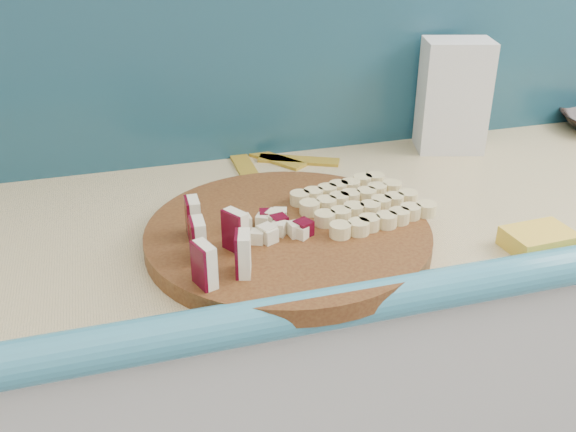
# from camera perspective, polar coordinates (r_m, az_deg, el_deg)

# --- Properties ---
(kitchen_counter) EXTENTS (2.20, 0.63, 0.91)m
(kitchen_counter) POSITION_cam_1_polar(r_m,az_deg,el_deg) (1.41, 1.44, -16.19)
(kitchen_counter) COLOR beige
(kitchen_counter) RESTS_ON ground
(backsplash) EXTENTS (2.20, 0.02, 0.50)m
(backsplash) POSITION_cam_1_polar(r_m,az_deg,el_deg) (1.33, -2.19, 15.76)
(backsplash) COLOR teal
(backsplash) RESTS_ON kitchen_counter
(cutting_board) EXTENTS (0.54, 0.54, 0.03)m
(cutting_board) POSITION_cam_1_polar(r_m,az_deg,el_deg) (1.03, 0.00, -1.70)
(cutting_board) COLOR #431F0E
(cutting_board) RESTS_ON kitchen_counter
(apple_wedges) EXTENTS (0.09, 0.18, 0.06)m
(apple_wedges) POSITION_cam_1_polar(r_m,az_deg,el_deg) (0.92, -6.56, -2.20)
(apple_wedges) COLOR #F2E8C2
(apple_wedges) RESTS_ON cutting_board
(apple_chunks) EXTENTS (0.07, 0.07, 0.02)m
(apple_chunks) POSITION_cam_1_polar(r_m,az_deg,el_deg) (1.00, -1.46, -0.79)
(apple_chunks) COLOR #EFE6BF
(apple_chunks) RESTS_ON cutting_board
(banana_slices) EXTENTS (0.22, 0.20, 0.02)m
(banana_slices) POSITION_cam_1_polar(r_m,az_deg,el_deg) (1.08, 6.42, 1.16)
(banana_slices) COLOR #E0CC89
(banana_slices) RESTS_ON cutting_board
(flour_bag) EXTENTS (0.16, 0.13, 0.24)m
(flour_bag) POSITION_cam_1_polar(r_m,az_deg,el_deg) (1.43, 14.47, 10.29)
(flour_bag) COLOR silver
(flour_bag) RESTS_ON kitchen_counter
(sponge) EXTENTS (0.11, 0.08, 0.03)m
(sponge) POSITION_cam_1_polar(r_m,az_deg,el_deg) (1.09, 21.38, -1.98)
(sponge) COLOR yellow
(sponge) RESTS_ON kitchen_counter
(banana_peel) EXTENTS (0.22, 0.19, 0.01)m
(banana_peel) POSITION_cam_1_polar(r_m,az_deg,el_deg) (1.35, -1.52, 4.94)
(banana_peel) COLOR gold
(banana_peel) RESTS_ON kitchen_counter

